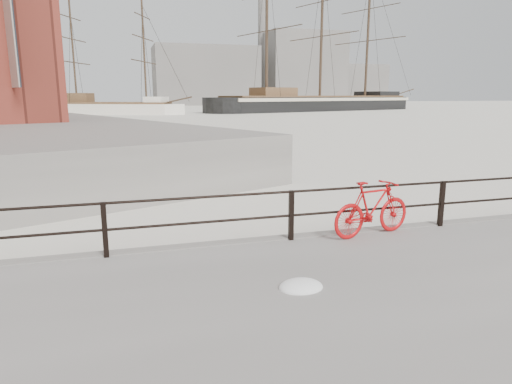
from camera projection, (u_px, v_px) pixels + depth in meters
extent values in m
plane|color=white|center=(434.00, 239.00, 10.26)|extent=(400.00, 400.00, 0.00)
imported|color=red|center=(372.00, 208.00, 9.26)|extent=(1.92, 0.66, 1.15)
ellipsoid|color=white|center=(301.00, 280.00, 6.80)|extent=(0.68, 0.54, 0.24)
cube|color=gray|center=(205.00, 76.00, 145.27)|extent=(32.00, 18.00, 18.00)
cube|color=gray|center=(302.00, 69.00, 158.97)|extent=(26.00, 20.00, 24.00)
cube|color=gray|center=(353.00, 84.00, 171.04)|extent=(20.00, 16.00, 14.00)
cylinder|color=gray|center=(262.00, 39.00, 158.00)|extent=(2.80, 2.80, 44.00)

